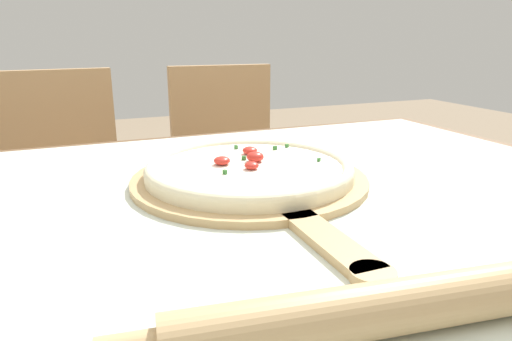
{
  "coord_description": "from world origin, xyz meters",
  "views": [
    {
      "loc": [
        -0.25,
        -0.64,
        0.99
      ],
      "look_at": [
        0.02,
        0.03,
        0.77
      ],
      "focal_mm": 32.0,
      "sensor_mm": 36.0,
      "label": 1
    }
  ],
  "objects_px": {
    "pizza_peel": "(253,182)",
    "chair_left": "(64,188)",
    "rolling_pin": "(391,307)",
    "pizza": "(249,169)",
    "chair_right": "(229,170)"
  },
  "relations": [
    {
      "from": "rolling_pin",
      "to": "chair_right",
      "type": "height_order",
      "value": "chair_right"
    },
    {
      "from": "chair_left",
      "to": "chair_right",
      "type": "height_order",
      "value": "same"
    },
    {
      "from": "chair_right",
      "to": "chair_left",
      "type": "bearing_deg",
      "value": -177.7
    },
    {
      "from": "pizza_peel",
      "to": "rolling_pin",
      "type": "distance_m",
      "value": 0.42
    },
    {
      "from": "rolling_pin",
      "to": "chair_right",
      "type": "bearing_deg",
      "value": 77.63
    },
    {
      "from": "pizza_peel",
      "to": "chair_right",
      "type": "relative_size",
      "value": 0.66
    },
    {
      "from": "pizza",
      "to": "rolling_pin",
      "type": "distance_m",
      "value": 0.43
    },
    {
      "from": "pizza",
      "to": "rolling_pin",
      "type": "bearing_deg",
      "value": -94.94
    },
    {
      "from": "pizza",
      "to": "chair_right",
      "type": "xyz_separation_m",
      "value": [
        0.24,
        0.83,
        -0.26
      ]
    },
    {
      "from": "rolling_pin",
      "to": "chair_right",
      "type": "relative_size",
      "value": 0.55
    },
    {
      "from": "rolling_pin",
      "to": "chair_left",
      "type": "bearing_deg",
      "value": 102.79
    },
    {
      "from": "chair_right",
      "to": "rolling_pin",
      "type": "bearing_deg",
      "value": -100.1
    },
    {
      "from": "rolling_pin",
      "to": "chair_right",
      "type": "xyz_separation_m",
      "value": [
        0.28,
        1.26,
        -0.26
      ]
    },
    {
      "from": "rolling_pin",
      "to": "chair_right",
      "type": "distance_m",
      "value": 1.32
    },
    {
      "from": "pizza_peel",
      "to": "chair_left",
      "type": "height_order",
      "value": "chair_left"
    }
  ]
}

